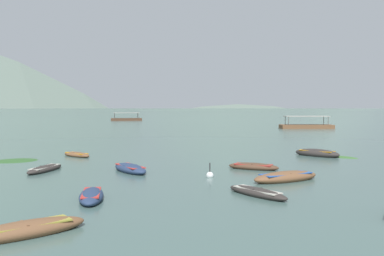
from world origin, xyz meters
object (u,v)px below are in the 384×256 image
at_px(rowboat_2, 317,153).
at_px(rowboat_4, 45,169).
at_px(rowboat_6, 286,177).
at_px(rowboat_9, 91,196).
at_px(rowboat_3, 130,169).
at_px(ferry_1, 306,126).
at_px(rowboat_1, 253,167).
at_px(rowboat_10, 257,192).
at_px(rowboat_11, 25,230).
at_px(rowboat_12, 77,155).
at_px(mooring_buoy, 210,175).
at_px(ferry_0, 126,119).

xyz_separation_m(rowboat_2, rowboat_4, (-19.63, -8.14, -0.09)).
relative_size(rowboat_6, rowboat_9, 1.29).
relative_size(rowboat_3, ferry_1, 0.40).
height_order(rowboat_1, ferry_1, ferry_1).
relative_size(rowboat_10, rowboat_11, 0.89).
distance_m(rowboat_1, rowboat_6, 4.46).
bearing_deg(rowboat_3, rowboat_10, -45.31).
relative_size(rowboat_2, ferry_1, 0.38).
bearing_deg(rowboat_12, rowboat_4, -88.57).
height_order(rowboat_9, rowboat_10, rowboat_9).
bearing_deg(ferry_1, mooring_buoy, -110.29).
relative_size(rowboat_1, rowboat_10, 1.04).
height_order(rowboat_1, rowboat_12, rowboat_1).
xyz_separation_m(rowboat_3, rowboat_11, (-1.31, -13.09, -0.01)).
xyz_separation_m(rowboat_12, ferry_1, (30.57, 44.03, 0.30)).
bearing_deg(mooring_buoy, ferry_0, 102.11).
bearing_deg(rowboat_12, rowboat_1, -27.03).
bearing_deg(rowboat_3, rowboat_2, 30.46).
distance_m(rowboat_1, rowboat_10, 8.18).
bearing_deg(rowboat_12, ferry_1, 55.23).
distance_m(rowboat_4, rowboat_9, 9.55).
xyz_separation_m(rowboat_3, ferry_1, (24.92, 52.04, 0.25)).
height_order(rowboat_1, rowboat_3, rowboat_3).
height_order(rowboat_9, mooring_buoy, mooring_buoy).
bearing_deg(rowboat_11, rowboat_1, 56.99).
bearing_deg(rowboat_12, ferry_0, 96.72).
bearing_deg(rowboat_4, rowboat_12, 91.43).
distance_m(rowboat_2, rowboat_4, 21.25).
relative_size(rowboat_2, rowboat_11, 0.98).
xyz_separation_m(rowboat_6, rowboat_10, (-2.15, -3.83, -0.07)).
height_order(rowboat_1, rowboat_9, rowboat_9).
bearing_deg(rowboat_1, rowboat_11, -123.01).
height_order(rowboat_11, rowboat_12, rowboat_11).
distance_m(rowboat_6, ferry_1, 57.47).
bearing_deg(mooring_buoy, rowboat_2, 48.10).
distance_m(rowboat_11, ferry_1, 70.21).
relative_size(rowboat_6, rowboat_10, 1.30).
bearing_deg(mooring_buoy, rowboat_1, 45.74).
bearing_deg(ferry_0, rowboat_6, -75.76).
bearing_deg(ferry_0, rowboat_12, -83.28).
distance_m(rowboat_2, ferry_0, 92.31).
bearing_deg(rowboat_3, rowboat_4, 177.90).
bearing_deg(rowboat_10, rowboat_11, -143.74).
relative_size(rowboat_9, rowboat_11, 0.90).
bearing_deg(rowboat_6, mooring_buoy, 163.06).
xyz_separation_m(rowboat_3, rowboat_12, (-5.65, 8.01, -0.05)).
height_order(rowboat_2, rowboat_4, rowboat_2).
bearing_deg(ferry_1, rowboat_1, -108.46).
bearing_deg(ferry_1, rowboat_11, -111.93).
bearing_deg(rowboat_12, rowboat_10, -50.04).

